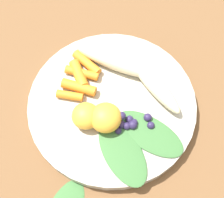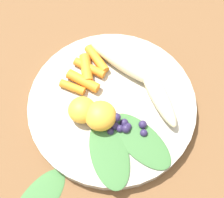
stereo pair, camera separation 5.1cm
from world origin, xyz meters
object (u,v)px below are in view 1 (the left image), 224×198
object	(u,v)px
banana_peeled_left	(114,61)
banana_peeled_right	(152,81)
bowl	(112,104)
orange_segment_near	(108,118)

from	to	relation	value
banana_peeled_left	banana_peeled_right	world-z (taller)	same
bowl	orange_segment_near	size ratio (longest dim) A/B	5.62
banana_peeled_left	orange_segment_near	distance (m)	0.11
bowl	banana_peeled_right	bearing A→B (deg)	-50.19
bowl	banana_peeled_right	size ratio (longest dim) A/B	1.99
orange_segment_near	banana_peeled_left	bearing A→B (deg)	10.03
banana_peeled_right	orange_segment_near	distance (m)	0.10
banana_peeled_right	orange_segment_near	xyz separation A→B (m)	(-0.09, 0.05, 0.00)
orange_segment_near	bowl	bearing A→B (deg)	5.47
banana_peeled_left	bowl	bearing A→B (deg)	111.98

